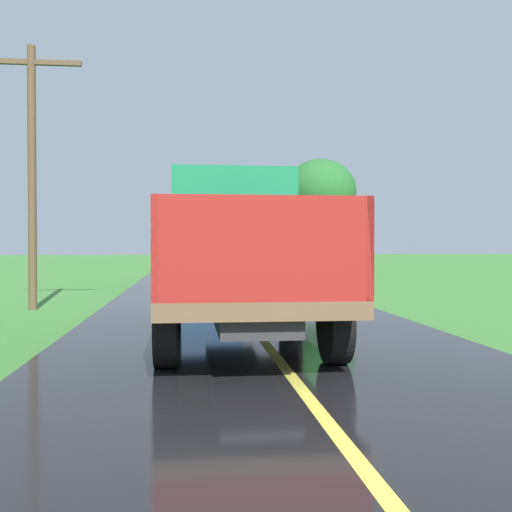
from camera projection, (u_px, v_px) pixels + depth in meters
The scene contains 4 objects.
banana_truck_near at pixel (235, 251), 10.02m from camera, with size 2.38×5.82×2.80m.
banana_truck_far at pixel (205, 248), 24.31m from camera, with size 2.38×5.81×2.80m.
utility_pole_roadside at pixel (32, 164), 14.80m from camera, with size 2.35×0.20×6.35m.
roadside_tree_mid_right at pixel (320, 191), 31.43m from camera, with size 3.65×3.65×5.96m.
Camera 1 is at (-1.15, 1.18, 1.57)m, focal length 43.20 mm.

